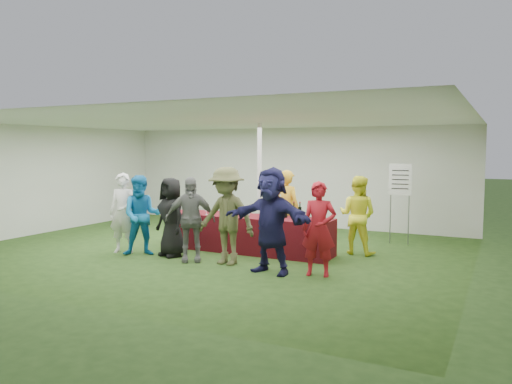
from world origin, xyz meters
The scene contains 18 objects.
ground centered at (0.00, 0.00, 0.00)m, with size 60.00×60.00×0.00m, color #284719.
tent centered at (0.50, 1.20, 1.35)m, with size 10.00×10.00×10.00m.
serving_table centered at (0.69, 0.25, 0.38)m, with size 3.60×0.80×0.75m, color #560711.
wine_bottles centered at (1.40, 0.40, 0.87)m, with size 0.83×0.16×0.32m.
wine_glasses centered at (0.36, -0.01, 0.86)m, with size 2.84×0.14×0.16m.
water_bottle centered at (0.67, 0.33, 0.85)m, with size 0.07×0.07×0.23m.
bar_towel centered at (2.25, 0.30, 0.77)m, with size 0.25×0.18×0.03m, color white.
dump_bucket centered at (2.31, 0.03, 0.84)m, with size 0.23×0.23×0.18m, color slate.
wine_list_sign centered at (3.35, 2.48, 1.32)m, with size 0.50×0.03×1.80m.
staff_pourer centered at (1.30, 0.92, 0.84)m, with size 0.61×0.40×1.68m, color gold.
staff_back centered at (2.79, 1.04, 0.79)m, with size 0.77×0.60×1.59m, color yellow.
customer_0 centered at (-1.52, -1.00, 0.82)m, with size 0.60×0.39×1.64m, color silver.
customer_1 centered at (-1.03, -1.01, 0.80)m, with size 0.78×0.61×1.60m, color #1270B2.
customer_2 centered at (-0.45, -0.82, 0.78)m, with size 0.77×0.50×1.57m, color black.
customer_3 centered at (0.14, -1.04, 0.80)m, with size 0.94×0.39×1.61m, color slate.
customer_4 centered at (0.88, -0.94, 0.90)m, with size 1.16×0.67×1.80m, color #4C4D2B.
customer_5 centered at (1.88, -1.15, 0.91)m, with size 1.69×0.54×1.83m, color #1A1945.
customer_6 centered at (2.68, -0.96, 0.80)m, with size 0.58×0.38×1.59m, color #A5141E.
Camera 1 is at (5.44, -8.80, 2.14)m, focal length 35.00 mm.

